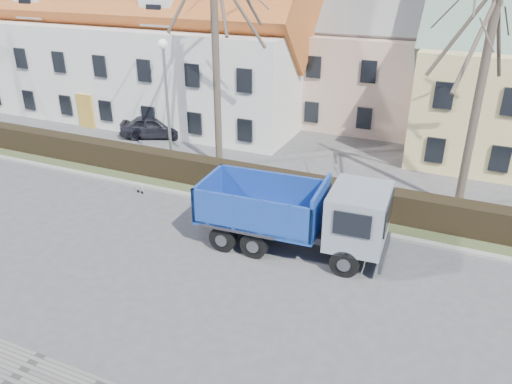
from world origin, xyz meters
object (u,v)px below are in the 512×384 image
at_px(dump_truck, 286,213).
at_px(cart_frame, 137,187).
at_px(parked_car_a, 154,126).
at_px(streetlight, 168,107).

bearing_deg(dump_truck, cart_frame, 164.95).
distance_m(dump_truck, parked_car_a, 14.92).
xyz_separation_m(dump_truck, parked_car_a, (-12.00, 8.83, -0.78)).
height_order(dump_truck, parked_car_a, dump_truck).
height_order(dump_truck, cart_frame, dump_truck).
bearing_deg(cart_frame, parked_car_a, 118.56).
distance_m(streetlight, parked_car_a, 6.22).
relative_size(streetlight, cart_frame, 10.85).
height_order(streetlight, parked_car_a, streetlight).
height_order(cart_frame, parked_car_a, parked_car_a).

